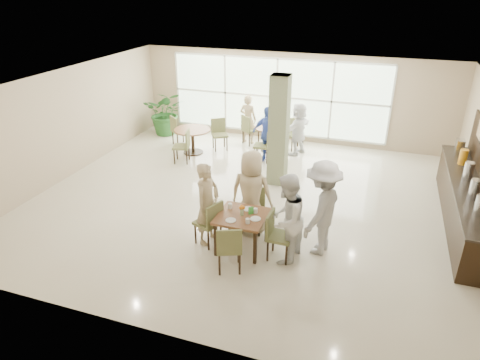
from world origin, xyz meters
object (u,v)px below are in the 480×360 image
(round_table_right, at_px, (271,133))
(teen_far, at_px, (251,193))
(round_table_left, at_px, (193,135))
(teen_left, at_px, (207,204))
(main_table, at_px, (242,219))
(adult_a, at_px, (267,134))
(adult_b, at_px, (298,129))
(teen_standing, at_px, (322,208))
(teen_right, at_px, (286,219))
(adult_standing, at_px, (248,119))
(potted_plant, at_px, (166,112))
(buffet_counter, at_px, (465,200))

(round_table_right, distance_m, teen_far, 4.75)
(round_table_left, height_order, teen_left, teen_left)
(main_table, height_order, adult_a, adult_a)
(adult_b, bearing_deg, teen_standing, 38.59)
(round_table_right, bearing_deg, main_table, -80.80)
(teen_left, relative_size, teen_standing, 0.90)
(main_table, height_order, teen_right, teen_right)
(teen_left, xyz_separation_m, teen_right, (1.60, -0.11, 0.03))
(teen_standing, relative_size, adult_standing, 1.21)
(potted_plant, bearing_deg, teen_right, -46.37)
(main_table, distance_m, buffet_counter, 4.88)
(round_table_right, height_order, teen_left, teen_left)
(buffet_counter, bearing_deg, round_table_right, 150.49)
(round_table_left, distance_m, teen_right, 5.94)
(teen_far, height_order, adult_a, teen_far)
(round_table_right, relative_size, adult_a, 0.63)
(buffet_counter, bearing_deg, main_table, -149.43)
(potted_plant, xyz_separation_m, adult_standing, (2.87, 0.09, 0.03))
(buffet_counter, height_order, teen_far, buffet_counter)
(adult_a, height_order, adult_b, adult_a)
(buffet_counter, distance_m, teen_left, 5.50)
(round_table_right, xyz_separation_m, teen_standing, (2.31, -4.94, 0.39))
(round_table_left, relative_size, round_table_right, 1.07)
(round_table_left, relative_size, adult_standing, 0.69)
(round_table_right, bearing_deg, buffet_counter, -29.51)
(round_table_left, distance_m, potted_plant, 2.05)
(buffet_counter, height_order, adult_a, buffet_counter)
(teen_right, xyz_separation_m, adult_b, (-0.90, 5.39, -0.09))
(teen_far, distance_m, adult_b, 4.64)
(teen_left, relative_size, teen_far, 0.94)
(potted_plant, height_order, teen_left, teen_left)
(teen_left, bearing_deg, teen_far, -34.10)
(potted_plant, bearing_deg, adult_b, -4.51)
(teen_far, bearing_deg, round_table_left, -50.19)
(adult_a, bearing_deg, teen_far, -64.66)
(teen_left, bearing_deg, main_table, -79.72)
(buffet_counter, bearing_deg, adult_standing, 150.98)
(round_table_left, xyz_separation_m, round_table_right, (2.18, 0.97, -0.02))
(teen_far, bearing_deg, teen_right, 140.78)
(teen_right, bearing_deg, potted_plant, -126.81)
(adult_standing, bearing_deg, teen_right, 123.33)
(potted_plant, xyz_separation_m, teen_standing, (6.05, -5.27, 0.19))
(round_table_right, height_order, teen_standing, teen_standing)
(round_table_left, relative_size, potted_plant, 0.72)
(teen_left, relative_size, adult_b, 1.08)
(adult_standing, bearing_deg, main_table, 115.96)
(round_table_left, distance_m, round_table_right, 2.39)
(potted_plant, distance_m, adult_b, 4.60)
(main_table, bearing_deg, teen_left, 176.94)
(main_table, relative_size, potted_plant, 0.62)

